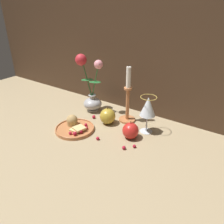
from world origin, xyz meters
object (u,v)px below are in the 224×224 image
(wine_glass, at_px, (148,108))
(apple_near_glass, at_px, (131,130))
(candlestick, at_px, (128,102))
(apple_beside_vase, at_px, (108,116))
(plate_with_pastries, at_px, (74,126))
(vase, at_px, (91,91))

(wine_glass, distance_m, apple_near_glass, 0.13)
(wine_glass, relative_size, candlestick, 0.61)
(apple_beside_vase, height_order, apple_near_glass, apple_beside_vase)
(plate_with_pastries, xyz_separation_m, wine_glass, (0.31, 0.19, 0.12))
(apple_beside_vase, bearing_deg, wine_glass, 11.31)
(plate_with_pastries, height_order, wine_glass, wine_glass)
(candlestick, bearing_deg, apple_near_glass, -52.97)
(vase, bearing_deg, plate_with_pastries, -72.43)
(apple_beside_vase, bearing_deg, candlestick, 51.39)
(plate_with_pastries, bearing_deg, apple_beside_vase, 55.25)
(vase, bearing_deg, candlestick, 2.71)
(wine_glass, xyz_separation_m, candlestick, (-0.14, 0.04, -0.02))
(vase, height_order, apple_beside_vase, vase)
(plate_with_pastries, height_order, apple_beside_vase, apple_beside_vase)
(candlestick, bearing_deg, plate_with_pastries, -126.22)
(vase, distance_m, apple_beside_vase, 0.20)
(vase, height_order, plate_with_pastries, vase)
(apple_beside_vase, relative_size, apple_near_glass, 1.06)
(wine_glass, bearing_deg, vase, 175.00)
(vase, xyz_separation_m, apple_near_glass, (0.34, -0.12, -0.08))
(plate_with_pastries, bearing_deg, apple_near_glass, 19.91)
(vase, distance_m, wine_glass, 0.38)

